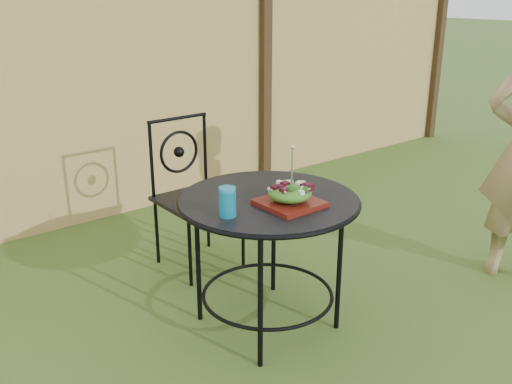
# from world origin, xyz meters

# --- Properties ---
(ground) EXTENTS (60.00, 60.00, 0.00)m
(ground) POSITION_xyz_m (0.00, 0.00, 0.00)
(ground) COLOR #224415
(ground) RESTS_ON ground
(fence) EXTENTS (8.00, 0.12, 1.90)m
(fence) POSITION_xyz_m (-0.00, 2.19, 0.95)
(fence) COLOR #E4C970
(fence) RESTS_ON ground
(patio_table) EXTENTS (0.92, 0.92, 0.72)m
(patio_table) POSITION_xyz_m (-0.27, 0.21, 0.59)
(patio_table) COLOR black
(patio_table) RESTS_ON ground
(patio_chair) EXTENTS (0.46, 0.46, 0.95)m
(patio_chair) POSITION_xyz_m (-0.17, 1.07, 0.50)
(patio_chair) COLOR black
(patio_chair) RESTS_ON ground
(salad_plate) EXTENTS (0.27, 0.27, 0.02)m
(salad_plate) POSITION_xyz_m (-0.26, 0.06, 0.74)
(salad_plate) COLOR #46130A
(salad_plate) RESTS_ON patio_table
(salad) EXTENTS (0.21, 0.21, 0.08)m
(salad) POSITION_xyz_m (-0.26, 0.06, 0.79)
(salad) COLOR #235614
(salad) RESTS_ON salad_plate
(fork) EXTENTS (0.01, 0.01, 0.18)m
(fork) POSITION_xyz_m (-0.25, 0.06, 0.92)
(fork) COLOR silver
(fork) RESTS_ON salad
(drinking_glass) EXTENTS (0.08, 0.08, 0.14)m
(drinking_glass) POSITION_xyz_m (-0.57, 0.14, 0.79)
(drinking_glass) COLOR #0E7DA7
(drinking_glass) RESTS_ON patio_table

